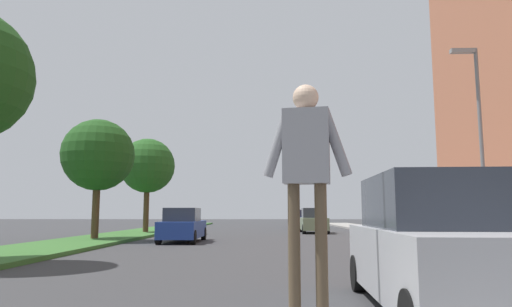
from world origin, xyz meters
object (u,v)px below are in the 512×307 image
(suv_crossing, at_px, (438,246))
(pedestrian_performer, at_px, (307,182))
(street_lamp_right, at_px, (478,127))
(sedan_distant, at_px, (313,221))
(tree_far, at_px, (98,155))
(tree_distant, at_px, (147,166))
(sedan_far_horizon, at_px, (302,219))
(sedan_midblock, at_px, (183,226))

(suv_crossing, bearing_deg, pedestrian_performer, -126.12)
(street_lamp_right, height_order, suv_crossing, street_lamp_right)
(sedan_distant, bearing_deg, tree_far, -141.16)
(tree_distant, xyz_separation_m, street_lamp_right, (15.85, -13.19, 0.10))
(pedestrian_performer, bearing_deg, street_lamp_right, 59.95)
(sedan_distant, relative_size, sedan_far_horizon, 0.92)
(tree_far, bearing_deg, street_lamp_right, -19.16)
(suv_crossing, height_order, sedan_far_horizon, suv_crossing)
(tree_distant, bearing_deg, sedan_far_horizon, 48.40)
(sedan_distant, bearing_deg, sedan_midblock, -126.38)
(sedan_midblock, distance_m, sedan_far_horizon, 21.97)
(tree_distant, height_order, sedan_midblock, tree_distant)
(tree_distant, xyz_separation_m, sedan_distant, (11.22, 2.00, -3.70))
(street_lamp_right, xyz_separation_m, suv_crossing, (-5.49, -10.25, -3.66))
(pedestrian_performer, bearing_deg, suv_crossing, 53.88)
(street_lamp_right, height_order, sedan_midblock, street_lamp_right)
(street_lamp_right, relative_size, sedan_distant, 1.72)
(tree_far, height_order, pedestrian_performer, tree_far)
(tree_distant, distance_m, street_lamp_right, 20.62)
(sedan_midblock, bearing_deg, suv_crossing, -67.34)
(pedestrian_performer, distance_m, sedan_midblock, 18.94)
(suv_crossing, bearing_deg, sedan_far_horizon, 88.51)
(tree_far, xyz_separation_m, suv_crossing, (10.93, -15.95, -3.35))
(tree_far, bearing_deg, tree_distant, 85.67)
(pedestrian_performer, xyz_separation_m, sedan_midblock, (-4.33, 18.42, -0.90))
(sedan_far_horizon, bearing_deg, sedan_distant, -90.42)
(pedestrian_performer, bearing_deg, tree_far, 114.97)
(tree_distant, bearing_deg, suv_crossing, -66.16)
(pedestrian_performer, relative_size, sedan_midblock, 0.55)
(pedestrian_performer, height_order, suv_crossing, pedestrian_performer)
(pedestrian_performer, bearing_deg, tree_distant, 107.32)
(pedestrian_performer, relative_size, sedan_distant, 0.57)
(suv_crossing, bearing_deg, sedan_midblock, 112.66)
(sedan_far_horizon, bearing_deg, sedan_midblock, -109.72)
(tree_far, distance_m, sedan_midblock, 5.70)
(tree_distant, height_order, street_lamp_right, street_lamp_right)
(sedan_midblock, relative_size, sedan_distant, 1.03)
(tree_distant, bearing_deg, tree_far, -94.33)
(tree_distant, xyz_separation_m, pedestrian_performer, (8.22, -26.37, -2.83))
(tree_distant, relative_size, street_lamp_right, 0.82)
(tree_distant, distance_m, suv_crossing, 25.88)
(tree_far, height_order, sedan_distant, tree_far)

